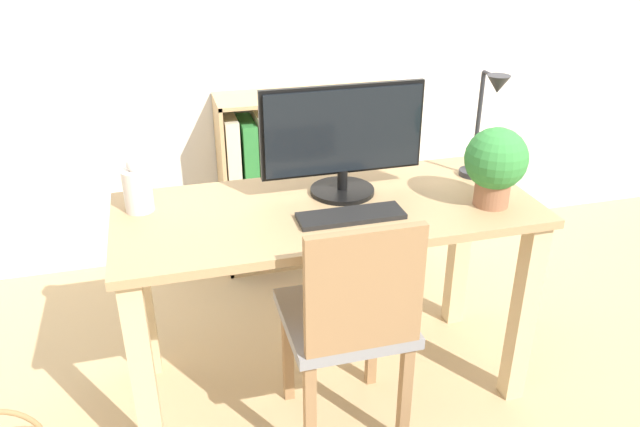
{
  "coord_description": "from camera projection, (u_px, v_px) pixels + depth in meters",
  "views": [
    {
      "loc": [
        -0.52,
        -1.82,
        1.67
      ],
      "look_at": [
        0.0,
        0.1,
        0.68
      ],
      "focal_mm": 35.0,
      "sensor_mm": 36.0,
      "label": 1
    }
  ],
  "objects": [
    {
      "name": "potted_plant",
      "position": [
        496.0,
        163.0,
        2.05
      ],
      "size": [
        0.21,
        0.21,
        0.27
      ],
      "color": "#9E6647",
      "rests_on": "desk"
    },
    {
      "name": "ground_plane",
      "position": [
        327.0,
        380.0,
        2.44
      ],
      "size": [
        10.0,
        10.0,
        0.0
      ],
      "primitive_type": "plane",
      "color": "tan"
    },
    {
      "name": "keyboard",
      "position": [
        351.0,
        216.0,
        2.02
      ],
      "size": [
        0.35,
        0.11,
        0.02
      ],
      "color": "black",
      "rests_on": "desk"
    },
    {
      "name": "desk_lamp",
      "position": [
        487.0,
        117.0,
        2.19
      ],
      "size": [
        0.1,
        0.19,
        0.4
      ],
      "color": "#2D2D33",
      "rests_on": "desk"
    },
    {
      "name": "vase",
      "position": [
        138.0,
        188.0,
        2.04
      ],
      "size": [
        0.09,
        0.09,
        0.19
      ],
      "color": "silver",
      "rests_on": "desk"
    },
    {
      "name": "chair",
      "position": [
        351.0,
        320.0,
        1.99
      ],
      "size": [
        0.4,
        0.4,
        0.87
      ],
      "rotation": [
        0.0,
        0.0,
        0.12
      ],
      "color": "gray",
      "rests_on": "ground_plane"
    },
    {
      "name": "monitor",
      "position": [
        343.0,
        137.0,
        2.11
      ],
      "size": [
        0.57,
        0.23,
        0.38
      ],
      "color": "black",
      "rests_on": "desk"
    },
    {
      "name": "bookshelf",
      "position": [
        278.0,
        187.0,
        3.11
      ],
      "size": [
        0.94,
        0.28,
        0.87
      ],
      "color": "tan",
      "rests_on": "ground_plane"
    },
    {
      "name": "desk",
      "position": [
        328.0,
        245.0,
        2.17
      ],
      "size": [
        1.42,
        0.61,
        0.76
      ],
      "color": "tan",
      "rests_on": "ground_plane"
    }
  ]
}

